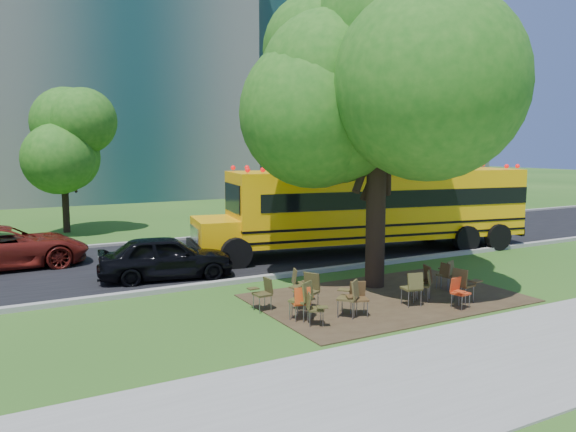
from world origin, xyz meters
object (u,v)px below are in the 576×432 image
chair_0 (303,296)px  chair_2 (350,294)px  chair_9 (308,288)px  chair_14 (314,306)px  chair_4 (414,285)px  chair_6 (423,278)px  chair_13 (447,272)px  bg_car_red (5,247)px  chair_3 (358,295)px  chair_8 (263,291)px  chair_5 (459,290)px  chair_7 (463,282)px  black_car (166,257)px  chair_12 (449,274)px  chair_1 (302,300)px  chair_11 (425,282)px  school_bus (377,205)px  chair_10 (299,281)px  main_tree (378,74)px

chair_0 → chair_2: (1.08, -0.37, -0.01)m
chair_9 → chair_14: (-0.52, -1.12, -0.11)m
chair_4 → chair_6: size_ratio=1.02×
chair_13 → bg_car_red: (-10.98, 9.04, 0.21)m
chair_0 → chair_3: chair_0 is taller
chair_8 → chair_9: 1.12m
chair_3 → chair_5: 2.69m
chair_0 → bg_car_red: bg_car_red is taller
chair_3 → chair_7: size_ratio=0.89×
chair_8 → chair_14: chair_8 is taller
black_car → chair_7: bearing=-126.9°
chair_2 → chair_6: (2.73, 0.51, -0.02)m
chair_7 → black_car: black_car is taller
chair_12 → chair_7: bearing=-27.7°
chair_13 → chair_14: bearing=168.1°
chair_1 → chair_4: chair_4 is taller
chair_4 → chair_8: bearing=166.9°
chair_2 → bg_car_red: size_ratio=0.18×
chair_8 → black_car: (-1.17, 4.38, 0.18)m
chair_2 → chair_7: chair_7 is taller
chair_3 → chair_5: chair_3 is taller
chair_2 → chair_5: chair_2 is taller
chair_5 → bg_car_red: bg_car_red is taller
chair_11 → chair_13: 1.50m
chair_9 → chair_14: bearing=126.7°
school_bus → chair_1: (-6.89, -6.17, -1.31)m
chair_1 → chair_5: size_ratio=1.06×
chair_10 → school_bus: bearing=146.3°
chair_5 → bg_car_red: (-9.83, 10.62, 0.24)m
chair_7 → chair_14: bearing=-104.8°
chair_8 → chair_12: size_ratio=1.04×
chair_6 → black_car: bearing=62.8°
chair_8 → chair_0: bearing=-160.7°
chair_12 → chair_11: bearing=-69.8°
school_bus → chair_1: 9.34m
chair_8 → chair_13: size_ratio=0.98×
chair_1 → chair_13: bearing=19.9°
chair_5 → chair_8: 4.91m
chair_9 → black_car: black_car is taller
chair_4 → black_car: size_ratio=0.23×
main_tree → black_car: (-5.05, 3.83, -5.39)m
chair_1 → chair_3: 1.40m
chair_7 → chair_3: bearing=-109.2°
school_bus → chair_10: 7.70m
chair_8 → bg_car_red: (-5.46, 8.39, 0.22)m
chair_1 → chair_9: chair_9 is taller
chair_8 → bg_car_red: bearing=30.2°
chair_2 → chair_8: 2.18m
black_car → chair_12: bearing=-118.3°
main_tree → chair_6: size_ratio=10.80×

